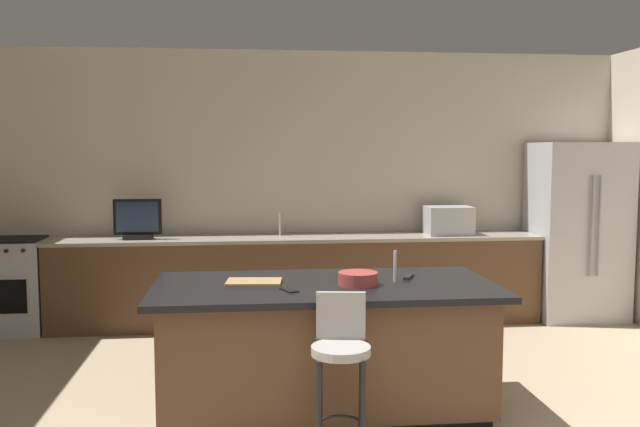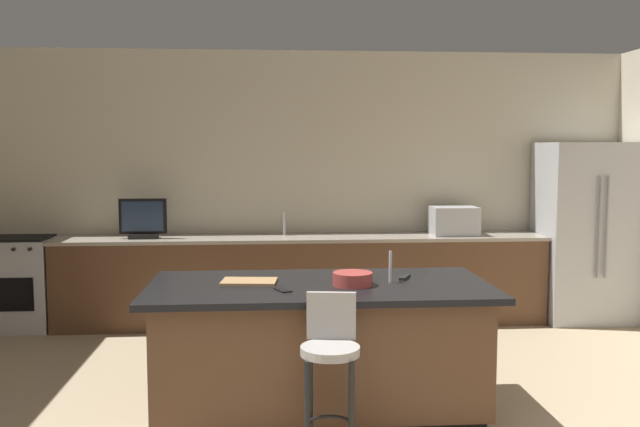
{
  "view_description": "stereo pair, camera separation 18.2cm",
  "coord_description": "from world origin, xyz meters",
  "px_view_note": "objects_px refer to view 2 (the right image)",
  "views": [
    {
      "loc": [
        -0.65,
        -2.76,
        1.82
      ],
      "look_at": [
        -0.04,
        2.82,
        1.29
      ],
      "focal_mm": 37.96,
      "sensor_mm": 36.0,
      "label": 1
    },
    {
      "loc": [
        -0.47,
        -2.78,
        1.82
      ],
      "look_at": [
        -0.04,
        2.82,
        1.29
      ],
      "focal_mm": 37.96,
      "sensor_mm": 36.0,
      "label": 2
    }
  ],
  "objects_px": {
    "kitchen_island": "(320,348)",
    "tv_remote": "(405,277)",
    "cutting_board": "(249,281)",
    "microwave": "(454,221)",
    "cell_phone": "(283,290)",
    "range_oven": "(19,283)",
    "tv_monitor": "(143,220)",
    "refrigerator": "(585,232)",
    "bar_stool_center": "(330,364)",
    "fruit_bowl": "(353,279)"
  },
  "relations": [
    {
      "from": "kitchen_island",
      "to": "range_oven",
      "type": "bearing_deg",
      "value": 139.56
    },
    {
      "from": "refrigerator",
      "to": "range_oven",
      "type": "distance_m",
      "value": 5.93
    },
    {
      "from": "refrigerator",
      "to": "range_oven",
      "type": "bearing_deg",
      "value": 179.46
    },
    {
      "from": "range_oven",
      "to": "fruit_bowl",
      "type": "distance_m",
      "value": 4.03
    },
    {
      "from": "bar_stool_center",
      "to": "kitchen_island",
      "type": "bearing_deg",
      "value": 98.09
    },
    {
      "from": "range_oven",
      "to": "cutting_board",
      "type": "xyz_separation_m",
      "value": [
        2.41,
        -2.39,
        0.45
      ]
    },
    {
      "from": "tv_remote",
      "to": "cutting_board",
      "type": "height_order",
      "value": "tv_remote"
    },
    {
      "from": "microwave",
      "to": "cutting_board",
      "type": "xyz_separation_m",
      "value": [
        -2.09,
        -2.39,
        -0.15
      ]
    },
    {
      "from": "tv_remote",
      "to": "tv_monitor",
      "type": "bearing_deg",
      "value": 159.17
    },
    {
      "from": "refrigerator",
      "to": "tv_monitor",
      "type": "bearing_deg",
      "value": 179.94
    },
    {
      "from": "kitchen_island",
      "to": "range_oven",
      "type": "xyz_separation_m",
      "value": [
        -2.89,
        2.46,
        0.0
      ]
    },
    {
      "from": "tv_remote",
      "to": "range_oven",
      "type": "bearing_deg",
      "value": 171.1
    },
    {
      "from": "bar_stool_center",
      "to": "cell_phone",
      "type": "height_order",
      "value": "bar_stool_center"
    },
    {
      "from": "refrigerator",
      "to": "range_oven",
      "type": "height_order",
      "value": "refrigerator"
    },
    {
      "from": "kitchen_island",
      "to": "bar_stool_center",
      "type": "height_order",
      "value": "bar_stool_center"
    },
    {
      "from": "refrigerator",
      "to": "fruit_bowl",
      "type": "xyz_separation_m",
      "value": [
        -2.81,
        -2.48,
        0.01
      ]
    },
    {
      "from": "range_oven",
      "to": "tv_monitor",
      "type": "relative_size",
      "value": 1.99
    },
    {
      "from": "tv_monitor",
      "to": "fruit_bowl",
      "type": "xyz_separation_m",
      "value": [
        1.83,
        -2.48,
        -0.15
      ]
    },
    {
      "from": "refrigerator",
      "to": "tv_monitor",
      "type": "height_order",
      "value": "refrigerator"
    },
    {
      "from": "kitchen_island",
      "to": "bar_stool_center",
      "type": "distance_m",
      "value": 0.78
    },
    {
      "from": "range_oven",
      "to": "microwave",
      "type": "height_order",
      "value": "microwave"
    },
    {
      "from": "range_oven",
      "to": "kitchen_island",
      "type": "bearing_deg",
      "value": -40.44
    },
    {
      "from": "cell_phone",
      "to": "cutting_board",
      "type": "relative_size",
      "value": 0.4
    },
    {
      "from": "kitchen_island",
      "to": "tv_remote",
      "type": "distance_m",
      "value": 0.78
    },
    {
      "from": "kitchen_island",
      "to": "tv_remote",
      "type": "height_order",
      "value": "tv_remote"
    },
    {
      "from": "refrigerator",
      "to": "microwave",
      "type": "height_order",
      "value": "refrigerator"
    },
    {
      "from": "tv_monitor",
      "to": "tv_remote",
      "type": "distance_m",
      "value": 3.19
    },
    {
      "from": "cell_phone",
      "to": "kitchen_island",
      "type": "bearing_deg",
      "value": 15.7
    },
    {
      "from": "microwave",
      "to": "tv_monitor",
      "type": "bearing_deg",
      "value": -179.08
    },
    {
      "from": "kitchen_island",
      "to": "tv_remote",
      "type": "bearing_deg",
      "value": 12.56
    },
    {
      "from": "tv_monitor",
      "to": "tv_remote",
      "type": "relative_size",
      "value": 2.78
    },
    {
      "from": "kitchen_island",
      "to": "fruit_bowl",
      "type": "xyz_separation_m",
      "value": [
        0.22,
        -0.07,
        0.49
      ]
    },
    {
      "from": "tv_monitor",
      "to": "tv_remote",
      "type": "xyz_separation_m",
      "value": [
        2.23,
        -2.27,
        -0.19
      ]
    },
    {
      "from": "microwave",
      "to": "tv_remote",
      "type": "height_order",
      "value": "microwave"
    },
    {
      "from": "kitchen_island",
      "to": "tv_remote",
      "type": "relative_size",
      "value": 13.67
    },
    {
      "from": "microwave",
      "to": "cell_phone",
      "type": "height_order",
      "value": "microwave"
    },
    {
      "from": "range_oven",
      "to": "cutting_board",
      "type": "bearing_deg",
      "value": -44.83
    },
    {
      "from": "fruit_bowl",
      "to": "tv_remote",
      "type": "distance_m",
      "value": 0.45
    },
    {
      "from": "range_oven",
      "to": "tv_remote",
      "type": "bearing_deg",
      "value": -33.55
    },
    {
      "from": "cell_phone",
      "to": "tv_remote",
      "type": "xyz_separation_m",
      "value": [
        0.87,
        0.34,
        0.01
      ]
    },
    {
      "from": "kitchen_island",
      "to": "microwave",
      "type": "height_order",
      "value": "microwave"
    },
    {
      "from": "range_oven",
      "to": "tv_remote",
      "type": "height_order",
      "value": "range_oven"
    },
    {
      "from": "refrigerator",
      "to": "tv_monitor",
      "type": "xyz_separation_m",
      "value": [
        -4.64,
        0.0,
        0.16
      ]
    },
    {
      "from": "tv_remote",
      "to": "cutting_board",
      "type": "distance_m",
      "value": 1.1
    },
    {
      "from": "tv_monitor",
      "to": "tv_remote",
      "type": "bearing_deg",
      "value": -45.49
    },
    {
      "from": "kitchen_island",
      "to": "cutting_board",
      "type": "height_order",
      "value": "cutting_board"
    },
    {
      "from": "fruit_bowl",
      "to": "tv_remote",
      "type": "relative_size",
      "value": 1.58
    },
    {
      "from": "kitchen_island",
      "to": "cutting_board",
      "type": "relative_size",
      "value": 6.25
    },
    {
      "from": "refrigerator",
      "to": "kitchen_island",
      "type": "bearing_deg",
      "value": -141.52
    },
    {
      "from": "microwave",
      "to": "bar_stool_center",
      "type": "distance_m",
      "value": 3.64
    }
  ]
}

